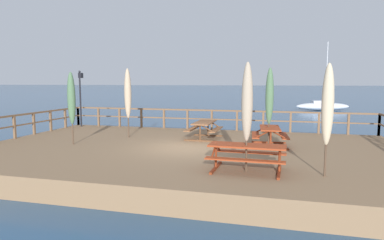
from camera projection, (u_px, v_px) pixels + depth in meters
name	position (u px, v px, depth m)	size (l,w,h in m)	color
ground_plane	(187.00, 164.00, 13.33)	(600.00, 600.00, 0.00)	navy
wooden_deck	(187.00, 156.00, 13.29)	(16.55, 10.32, 0.69)	#846647
railing_waterside_far	(212.00, 116.00, 17.99)	(16.35, 0.10, 1.09)	brown
railing_side_left	(14.00, 123.00, 15.20)	(0.10, 10.12, 1.09)	brown
picnic_table_mid_centre	(204.00, 126.00, 15.25)	(1.43, 1.94, 0.78)	brown
picnic_table_mid_left	(247.00, 152.00, 9.69)	(2.24, 1.47, 0.78)	#993819
picnic_table_front_left	(270.00, 133.00, 13.43)	(1.53, 1.85, 0.78)	#993819
patio_umbrella_short_mid	(328.00, 105.00, 8.96)	(0.32, 0.32, 3.07)	#4C3828
patio_umbrella_tall_back_left	(247.00, 103.00, 9.46)	(0.32, 0.32, 3.13)	#4C3828
patio_umbrella_tall_front	(270.00, 97.00, 13.30)	(0.32, 0.32, 3.13)	#4C3828
patio_umbrella_short_back	(128.00, 94.00, 15.40)	(0.32, 0.32, 3.19)	#4C3828
patio_umbrella_tall_mid_right	(71.00, 99.00, 13.67)	(0.32, 0.32, 2.97)	#4C3828
lamp_post_hooked	(80.00, 90.00, 19.01)	(0.49, 0.57, 3.20)	black
sailboat_distant	(322.00, 106.00, 38.38)	(6.23, 3.02, 7.72)	silver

